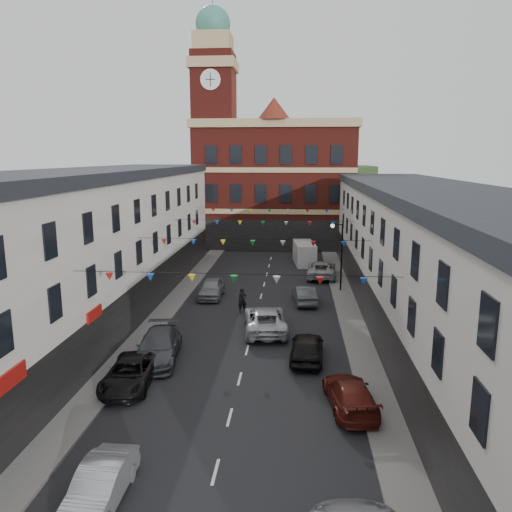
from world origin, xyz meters
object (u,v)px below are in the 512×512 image
(car_right_e, at_px, (304,294))
(car_left_d, at_px, (158,347))
(car_right_c, at_px, (350,394))
(pedestrian, at_px, (242,300))
(car_right_d, at_px, (307,347))
(car_left_b, at_px, (100,486))
(white_van, at_px, (304,253))
(car_left_e, at_px, (212,288))
(moving_car, at_px, (265,320))
(street_lamp, at_px, (339,248))
(car_left_c, at_px, (130,373))
(car_right_f, at_px, (321,269))

(car_right_e, bearing_deg, car_left_d, 48.24)
(car_right_c, bearing_deg, pedestrian, -71.89)
(car_right_c, height_order, car_right_e, car_right_e)
(car_left_d, height_order, car_right_d, car_left_d)
(car_left_b, relative_size, white_van, 0.79)
(car_right_c, height_order, white_van, white_van)
(car_left_e, xyz_separation_m, car_right_e, (7.72, -1.07, -0.06))
(car_left_d, relative_size, car_right_c, 1.16)
(car_right_e, relative_size, moving_car, 0.74)
(car_right_e, bearing_deg, car_left_e, -14.59)
(car_right_c, distance_m, white_van, 32.10)
(street_lamp, distance_m, car_left_b, 29.99)
(moving_car, bearing_deg, pedestrian, -70.07)
(car_right_d, distance_m, white_van, 26.51)
(car_right_c, height_order, pedestrian, pedestrian)
(car_left_c, height_order, car_right_f, car_right_f)
(car_left_e, bearing_deg, car_right_e, -8.60)
(pedestrian, bearing_deg, street_lamp, 19.56)
(moving_car, bearing_deg, car_left_b, 68.75)
(car_left_b, height_order, moving_car, moving_car)
(street_lamp, distance_m, car_left_c, 22.95)
(moving_car, distance_m, pedestrian, 4.39)
(street_lamp, height_order, car_left_b, street_lamp)
(car_left_c, xyz_separation_m, pedestrian, (4.42, 12.64, 0.27))
(car_right_c, distance_m, moving_car, 11.17)
(car_left_e, xyz_separation_m, car_right_c, (9.62, -18.11, -0.08))
(street_lamp, bearing_deg, car_right_c, -92.90)
(car_right_e, bearing_deg, pedestrian, 25.43)
(car_left_b, height_order, car_right_c, car_right_c)
(car_left_e, relative_size, car_right_f, 0.79)
(car_left_c, bearing_deg, white_van, 70.15)
(car_right_d, bearing_deg, pedestrian, -58.16)
(car_left_c, xyz_separation_m, car_right_e, (9.10, 15.58, 0.03))
(car_left_b, height_order, pedestrian, pedestrian)
(car_right_d, bearing_deg, car_right_c, 112.04)
(car_right_f, bearing_deg, car_right_e, 82.22)
(car_left_e, bearing_deg, car_left_b, -89.52)
(car_right_f, relative_size, white_van, 1.09)
(car_left_b, xyz_separation_m, car_right_e, (7.20, 24.35, 0.03))
(moving_car, bearing_deg, car_right_e, -118.37)
(car_left_b, bearing_deg, car_left_c, 102.66)
(car_right_c, bearing_deg, car_left_d, -31.71)
(street_lamp, xyz_separation_m, car_left_b, (-10.15, -28.04, -3.21))
(car_right_f, relative_size, moving_car, 0.98)
(white_van, bearing_deg, car_left_b, -106.76)
(street_lamp, distance_m, car_right_d, 15.77)
(car_right_f, bearing_deg, car_left_b, 78.44)
(street_lamp, relative_size, car_left_d, 1.06)
(white_van, bearing_deg, street_lamp, -82.47)
(white_van, bearing_deg, car_left_d, -113.97)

